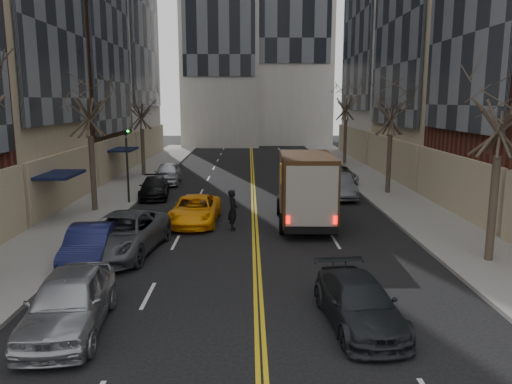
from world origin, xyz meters
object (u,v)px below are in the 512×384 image
pedestrian (233,210)px  observer_sedan (359,303)px  taxi (195,210)px  ups_truck (306,189)px

pedestrian → observer_sedan: bearing=-162.4°
observer_sedan → taxi: taxi is taller
ups_truck → pedestrian: (-3.55, -0.93, -0.82)m
observer_sedan → taxi: (-5.73, 11.59, 0.04)m
ups_truck → observer_sedan: (0.23, -11.18, -1.15)m
ups_truck → taxi: 5.62m
observer_sedan → ups_truck: bearing=85.8°
ups_truck → pedestrian: bearing=-163.9°
ups_truck → observer_sedan: ups_truck is taller
observer_sedan → pedestrian: size_ratio=2.36×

